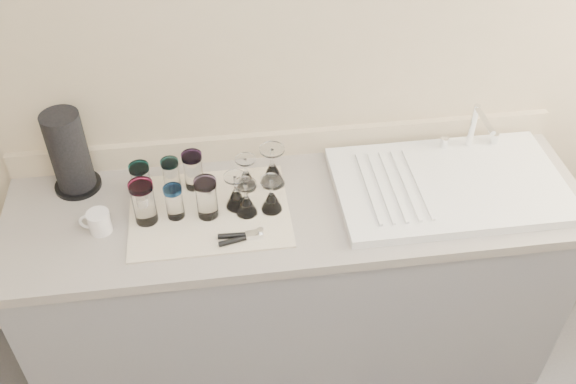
{
  "coord_description": "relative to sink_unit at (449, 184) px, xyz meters",
  "views": [
    {
      "loc": [
        -0.26,
        -0.44,
        2.44
      ],
      "look_at": [
        -0.04,
        1.15,
        1.0
      ],
      "focal_mm": 40.0,
      "sensor_mm": 36.0,
      "label": 1
    }
  ],
  "objects": [
    {
      "name": "counter_unit",
      "position": [
        -0.55,
        -0.0,
        -0.47
      ],
      "size": [
        2.06,
        0.62,
        0.9
      ],
      "color": "gray",
      "rests_on": "ground"
    },
    {
      "name": "sink_unit",
      "position": [
        0.0,
        0.0,
        0.0
      ],
      "size": [
        0.82,
        0.5,
        0.22
      ],
      "color": "white",
      "rests_on": "counter_unit"
    },
    {
      "name": "dish_towel",
      "position": [
        -0.87,
        -0.01,
        -0.02
      ],
      "size": [
        0.55,
        0.42,
        0.01
      ],
      "primitive_type": "cube",
      "color": "white",
      "rests_on": "counter_unit"
    },
    {
      "name": "tumbler_teal",
      "position": [
        -1.09,
        0.1,
        0.06
      ],
      "size": [
        0.07,
        0.07,
        0.14
      ],
      "color": "white",
      "rests_on": "dish_towel"
    },
    {
      "name": "tumbler_cyan",
      "position": [
        -0.99,
        0.13,
        0.05
      ],
      "size": [
        0.06,
        0.06,
        0.13
      ],
      "color": "white",
      "rests_on": "dish_towel"
    },
    {
      "name": "tumbler_purple",
      "position": [
        -0.91,
        0.13,
        0.06
      ],
      "size": [
        0.07,
        0.07,
        0.14
      ],
      "color": "white",
      "rests_on": "dish_towel"
    },
    {
      "name": "tumbler_magenta",
      "position": [
        -1.08,
        -0.03,
        0.07
      ],
      "size": [
        0.08,
        0.08,
        0.16
      ],
      "color": "white",
      "rests_on": "dish_towel"
    },
    {
      "name": "tumbler_blue",
      "position": [
        -0.98,
        -0.02,
        0.05
      ],
      "size": [
        0.06,
        0.06,
        0.13
      ],
      "color": "white",
      "rests_on": "dish_towel"
    },
    {
      "name": "tumbler_lavender",
      "position": [
        -0.87,
        -0.03,
        0.07
      ],
      "size": [
        0.08,
        0.08,
        0.15
      ],
      "color": "white",
      "rests_on": "dish_towel"
    },
    {
      "name": "goblet_back_left",
      "position": [
        -0.73,
        0.1,
        0.03
      ],
      "size": [
        0.07,
        0.07,
        0.13
      ],
      "color": "white",
      "rests_on": "dish_towel"
    },
    {
      "name": "goblet_back_right",
      "position": [
        -0.63,
        0.11,
        0.04
      ],
      "size": [
        0.09,
        0.09,
        0.16
      ],
      "color": "white",
      "rests_on": "dish_towel"
    },
    {
      "name": "goblet_front_left",
      "position": [
        -0.74,
        -0.04,
        0.03
      ],
      "size": [
        0.07,
        0.07,
        0.13
      ],
      "color": "white",
      "rests_on": "dish_towel"
    },
    {
      "name": "goblet_front_right",
      "position": [
        -0.65,
        -0.03,
        0.03
      ],
      "size": [
        0.07,
        0.07,
        0.13
      ],
      "color": "white",
      "rests_on": "dish_towel"
    },
    {
      "name": "goblet_extra",
      "position": [
        -0.77,
        0.0,
        0.03
      ],
      "size": [
        0.08,
        0.08,
        0.14
      ],
      "color": "white",
      "rests_on": "dish_towel"
    },
    {
      "name": "can_opener",
      "position": [
        -0.77,
        -0.16,
        -0.0
      ],
      "size": [
        0.15,
        0.06,
        0.02
      ],
      "color": "silver",
      "rests_on": "dish_towel"
    },
    {
      "name": "white_mug",
      "position": [
        -1.23,
        -0.05,
        0.02
      ],
      "size": [
        0.11,
        0.09,
        0.08
      ],
      "color": "white",
      "rests_on": "counter_unit"
    },
    {
      "name": "paper_towel_roll",
      "position": [
        -1.33,
        0.19,
        0.13
      ],
      "size": [
        0.17,
        0.17,
        0.31
      ],
      "color": "black",
      "rests_on": "counter_unit"
    }
  ]
}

